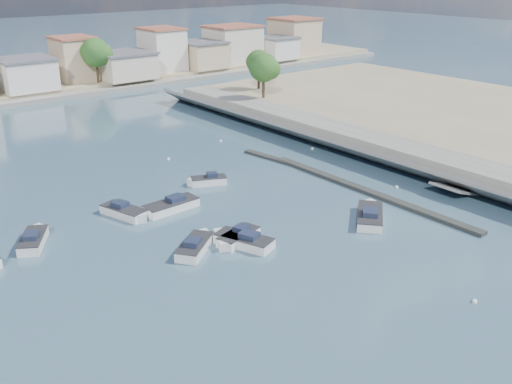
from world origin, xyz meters
The scene contains 17 objects.
ground centered at (0.00, 40.00, 0.00)m, with size 400.00×400.00×0.00m, color #2F485E.
seawall_walkway centered at (18.50, 13.00, 0.90)m, with size 5.00×90.00×1.80m, color slate.
seawall_embankment centered at (40.10, 12.99, 0.85)m, with size 49.65×90.00×2.90m.
breakwater centered at (6.90, 12.69, 0.17)m, with size 2.00×31.02×0.35m.
far_shore_land centered at (0.00, 92.00, 0.70)m, with size 160.00×40.00×1.40m, color gray.
far_shore_quay centered at (0.00, 71.00, 0.40)m, with size 160.00×2.50×0.80m, color slate.
far_town centered at (10.71, 76.92, 4.93)m, with size 113.01×12.80×8.35m.
shore_trees centered at (8.34, 68.11, 6.22)m, with size 74.56×38.32×7.92m.
motorboat_a centered at (-9.81, 8.80, 0.38)m, with size 3.51×5.44×1.48m.
motorboat_b centered at (-13.20, 10.37, 0.38)m, with size 4.63×4.11×1.48m.
motorboat_c centered at (-10.80, 18.53, 0.38)m, with size 5.90×2.24×1.48m.
motorboat_d centered at (-9.84, 9.33, 0.38)m, with size 4.55×2.61×1.48m.
motorboat_e centered at (-22.89, 19.68, 0.38)m, with size 3.66×4.58×1.48m.
motorboat_f centered at (-4.15, 21.92, 0.38)m, with size 4.03×2.90×1.48m.
motorboat_g centered at (-14.48, 19.87, 0.38)m, with size 3.01×5.21×1.48m.
motorboat_h centered at (2.24, 5.44, 0.38)m, with size 5.57×5.15×1.48m.
mooring_buoys centered at (4.40, 15.74, 0.05)m, with size 16.38×41.98×0.38m.
Camera 1 is at (-35.27, -24.28, 21.33)m, focal length 40.00 mm.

